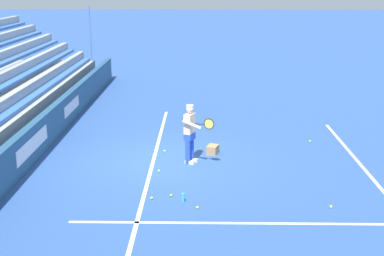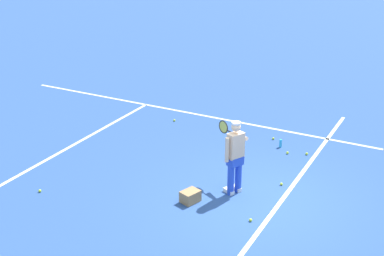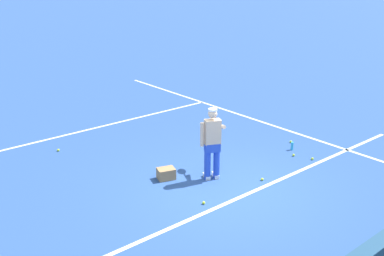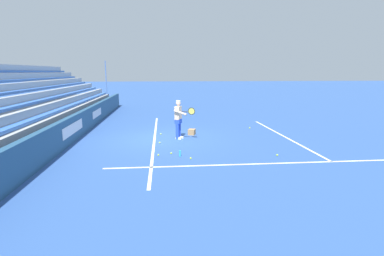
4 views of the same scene
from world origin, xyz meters
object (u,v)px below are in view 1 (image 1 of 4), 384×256
Objects in this scene: tennis_player at (190,133)px; tennis_ball_by_box at (310,141)px; tennis_ball_stray_back at (159,171)px; tennis_ball_near_player at (152,198)px; tennis_ball_midcourt at (171,195)px; ball_box_cardboard at (213,150)px; tennis_ball_far_right at (197,207)px; tennis_ball_on_baseline at (165,151)px; water_bottle at (183,198)px; tennis_ball_toward_net at (331,207)px.

tennis_player is 4.48m from tennis_ball_by_box.
tennis_ball_near_player is at bearing -0.96° from tennis_ball_stray_back.
tennis_ball_stray_back is at bearing -165.92° from tennis_ball_midcourt.
tennis_player is 4.29× the size of ball_box_cardboard.
tennis_ball_far_right is 6.45m from tennis_ball_by_box.
tennis_ball_midcourt is at bearing -9.52° from tennis_player.
tennis_ball_midcourt and tennis_ball_on_baseline have the same top height.
tennis_player is 2.96m from water_bottle.
tennis_ball_toward_net is (3.98, 2.69, -0.10)m from ball_box_cardboard.
tennis_ball_midcourt is 3.82m from tennis_ball_toward_net.
tennis_ball_toward_net is 4.81m from tennis_ball_stray_back.
tennis_player is at bearing 40.02° from tennis_ball_on_baseline.
tennis_ball_stray_back is (0.81, -0.85, -0.86)m from tennis_player.
tennis_ball_far_right is at bearing -88.17° from tennis_ball_toward_net.
tennis_ball_midcourt is 1.00× the size of tennis_ball_on_baseline.
tennis_ball_stray_back is (1.65, -1.52, -0.10)m from ball_box_cardboard.
tennis_ball_far_right is 3.12m from tennis_ball_toward_net.
tennis_ball_far_right is at bearing -34.43° from tennis_ball_by_box.
tennis_player is 1.53m from tennis_ball_on_baseline.
tennis_player is at bearing -61.83° from tennis_ball_by_box.
tennis_ball_on_baseline is 4.82m from tennis_ball_by_box.
tennis_ball_far_right and tennis_ball_toward_net have the same top height.
ball_box_cardboard is 3.44m from tennis_ball_by_box.
tennis_ball_by_box is (-5.32, 3.64, 0.00)m from tennis_ball_far_right.
tennis_ball_on_baseline is 3.88m from water_bottle.
tennis_ball_near_player is 6.75m from tennis_ball_by_box.
ball_box_cardboard reaches higher than tennis_ball_by_box.
ball_box_cardboard reaches higher than tennis_ball_far_right.
tennis_ball_midcourt is 1.00× the size of tennis_ball_by_box.
water_bottle is (3.82, 0.70, 0.08)m from tennis_ball_on_baseline.
tennis_ball_midcourt is (3.37, -1.09, -0.10)m from ball_box_cardboard.
tennis_ball_near_player is at bearing -95.88° from tennis_ball_toward_net.
ball_box_cardboard is 6.06× the size of tennis_ball_near_player.
tennis_ball_near_player is (2.71, -0.89, -0.86)m from tennis_player.
tennis_ball_by_box is at bearing 111.00° from ball_box_cardboard.
tennis_player is 3.36m from tennis_ball_far_right.
tennis_ball_far_right is at bearing 4.05° from tennis_player.
tennis_ball_midcourt is 0.45m from water_bottle.
water_bottle is at bearing -11.91° from ball_box_cardboard.
tennis_ball_near_player is 1.00× the size of tennis_ball_on_baseline.
ball_box_cardboard reaches higher than tennis_ball_on_baseline.
tennis_ball_by_box is 6.34m from water_bottle.
water_bottle is at bearing -39.02° from tennis_ball_by_box.
ball_box_cardboard is 3.87m from tennis_ball_near_player.
tennis_ball_stray_back is at bearing -58.60° from tennis_ball_by_box.
tennis_ball_toward_net is (0.62, 3.77, 0.00)m from tennis_ball_midcourt.
tennis_ball_by_box is at bearing 145.57° from tennis_ball_far_right.
ball_box_cardboard is 2.25m from tennis_ball_stray_back.
tennis_ball_far_right is at bearing -6.06° from ball_box_cardboard.
water_bottle reaches higher than tennis_ball_by_box.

